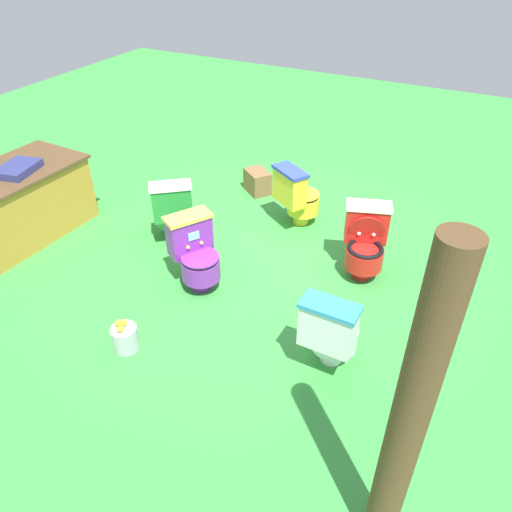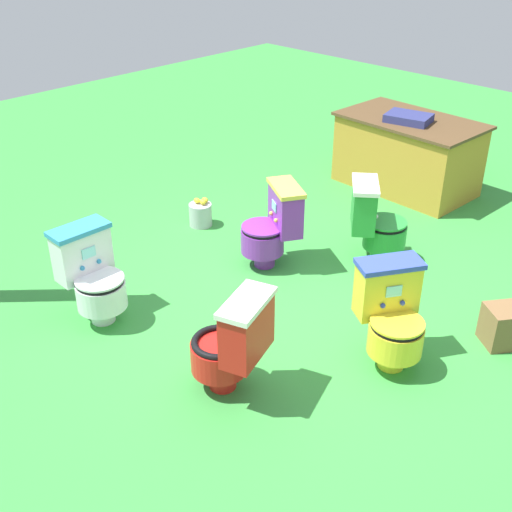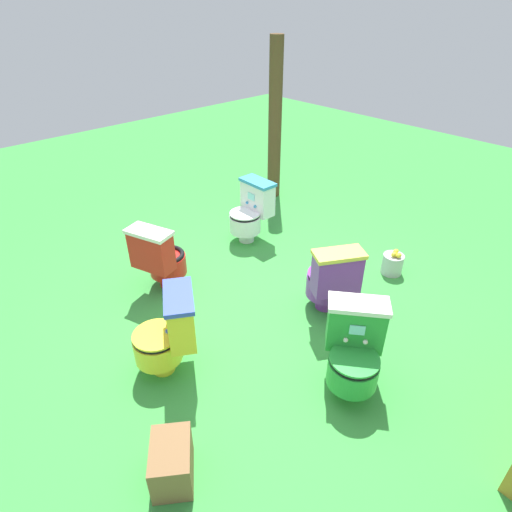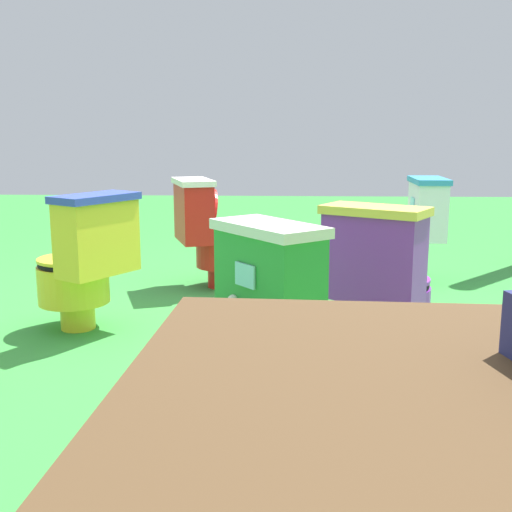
{
  "view_description": "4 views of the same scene",
  "coord_description": "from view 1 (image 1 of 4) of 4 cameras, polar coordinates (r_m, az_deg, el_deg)",
  "views": [
    {
      "loc": [
        -3.75,
        -1.95,
        3.07
      ],
      "look_at": [
        -0.39,
        -0.21,
        0.37
      ],
      "focal_mm": 34.82,
      "sensor_mm": 36.0,
      "label": 1
    },
    {
      "loc": [
        2.71,
        -3.27,
        2.86
      ],
      "look_at": [
        -0.15,
        -0.34,
        0.53
      ],
      "focal_mm": 45.48,
      "sensor_mm": 36.0,
      "label": 2
    },
    {
      "loc": [
        2.02,
        2.13,
        2.61
      ],
      "look_at": [
        -0.42,
        -0.47,
        0.34
      ],
      "focal_mm": 29.69,
      "sensor_mm": 36.0,
      "label": 3
    },
    {
      "loc": [
        -0.17,
        3.1,
        1.04
      ],
      "look_at": [
        -0.02,
        -0.27,
        0.37
      ],
      "focal_mm": 44.96,
      "sensor_mm": 36.0,
      "label": 4
    }
  ],
  "objects": [
    {
      "name": "ground",
      "position": [
        5.22,
        -0.09,
        -0.51
      ],
      "size": [
        14.0,
        14.0,
        0.0
      ],
      "primitive_type": "plane",
      "color": "green"
    },
    {
      "name": "lemon_bucket",
      "position": [
        4.33,
        -14.82,
        -9.03
      ],
      "size": [
        0.22,
        0.22,
        0.28
      ],
      "color": "#B7B7BF",
      "rests_on": "ground"
    },
    {
      "name": "toilet_white",
      "position": [
        3.92,
        8.68,
        -8.57
      ],
      "size": [
        0.5,
        0.44,
        0.73
      ],
      "rotation": [
        0.0,
        0.0,
        4.69
      ],
      "color": "white",
      "rests_on": "ground"
    },
    {
      "name": "toilet_green",
      "position": [
        5.46,
        -9.56,
        5.31
      ],
      "size": [
        0.64,
        0.62,
        0.73
      ],
      "rotation": [
        0.0,
        0.0,
        5.38
      ],
      "color": "green",
      "rests_on": "ground"
    },
    {
      "name": "small_crate",
      "position": [
        6.45,
        0.16,
        8.54
      ],
      "size": [
        0.4,
        0.42,
        0.29
      ],
      "primitive_type": "cube",
      "rotation": [
        0.0,
        0.0,
        0.94
      ],
      "color": "brown",
      "rests_on": "ground"
    },
    {
      "name": "wooden_post",
      "position": [
        2.57,
        17.02,
        -17.97
      ],
      "size": [
        0.18,
        0.18,
        2.13
      ],
      "primitive_type": "cylinder",
      "color": "brown",
      "rests_on": "ground"
    },
    {
      "name": "toilet_purple",
      "position": [
        4.73,
        -6.95,
        0.37
      ],
      "size": [
        0.6,
        0.63,
        0.73
      ],
      "rotation": [
        0.0,
        0.0,
        2.61
      ],
      "color": "purple",
      "rests_on": "ground"
    },
    {
      "name": "vendor_table",
      "position": [
        6.05,
        -25.49,
        5.56
      ],
      "size": [
        1.5,
        0.92,
        0.85
      ],
      "rotation": [
        0.0,
        0.0,
        -0.04
      ],
      "color": "#B7842D",
      "rests_on": "ground"
    },
    {
      "name": "toilet_yellow",
      "position": [
        5.66,
        4.75,
        6.88
      ],
      "size": [
        0.63,
        0.6,
        0.73
      ],
      "rotation": [
        0.0,
        0.0,
        4.16
      ],
      "color": "yellow",
      "rests_on": "ground"
    },
    {
      "name": "toilet_red",
      "position": [
        4.97,
        12.44,
        1.67
      ],
      "size": [
        0.6,
        0.54,
        0.73
      ],
      "rotation": [
        0.0,
        0.0,
        1.9
      ],
      "color": "red",
      "rests_on": "ground"
    }
  ]
}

